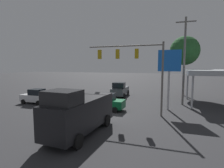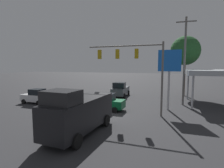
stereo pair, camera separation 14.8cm
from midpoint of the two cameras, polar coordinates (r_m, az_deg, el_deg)
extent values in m
plane|color=#2D2D30|center=(19.25, -1.72, -9.38)|extent=(200.00, 200.00, 0.00)
cylinder|color=slate|center=(18.07, 16.29, 1.38)|extent=(0.20, 0.20, 7.46)
cylinder|color=slate|center=(18.72, 4.16, 12.28)|extent=(7.90, 0.14, 0.14)
cube|color=#B79314|center=(18.35, 8.26, 9.79)|extent=(0.36, 0.28, 1.00)
sphere|color=#360505|center=(18.55, 8.39, 10.67)|extent=(0.22, 0.22, 0.22)
sphere|color=yellow|center=(18.53, 8.37, 9.75)|extent=(0.22, 0.22, 0.22)
sphere|color=black|center=(18.52, 8.36, 8.82)|extent=(0.22, 0.22, 0.22)
cube|color=#B79314|center=(18.84, 2.02, 9.75)|extent=(0.36, 0.28, 1.00)
sphere|color=#360505|center=(19.04, 2.19, 10.61)|extent=(0.22, 0.22, 0.22)
sphere|color=yellow|center=(19.01, 2.18, 9.71)|extent=(0.22, 0.22, 0.22)
sphere|color=black|center=(19.00, 2.18, 8.81)|extent=(0.22, 0.22, 0.22)
cube|color=#B79314|center=(19.53, -3.84, 9.61)|extent=(0.36, 0.28, 1.00)
sphere|color=#360505|center=(19.72, -3.64, 10.45)|extent=(0.22, 0.22, 0.22)
sphere|color=yellow|center=(19.70, -3.63, 9.58)|extent=(0.22, 0.22, 0.22)
sphere|color=black|center=(19.68, -3.63, 8.71)|extent=(0.22, 0.22, 0.22)
cylinder|color=slate|center=(24.31, 22.75, 6.69)|extent=(0.26, 0.26, 11.17)
cube|color=slate|center=(24.91, 23.24, 18.23)|extent=(2.40, 0.14, 0.14)
cube|color=#B2B7BC|center=(26.25, 32.38, 3.20)|extent=(8.44, 7.57, 0.60)
cube|color=red|center=(29.96, 30.69, 3.54)|extent=(8.44, 0.06, 0.36)
cylinder|color=#B7B7BC|center=(28.97, 23.68, -0.69)|extent=(0.24, 0.24, 3.95)
cylinder|color=#B7B7BC|center=(22.69, 25.01, -2.50)|extent=(0.24, 0.24, 3.95)
cylinder|color=#B7B7BC|center=(21.02, 18.27, 1.16)|extent=(0.24, 0.24, 6.88)
cube|color=blue|center=(20.96, 18.47, 7.25)|extent=(2.51, 0.24, 2.42)
cube|color=black|center=(21.09, 18.48, 7.24)|extent=(1.76, 0.04, 0.85)
cube|color=#474C51|center=(29.14, 2.96, -2.18)|extent=(2.19, 5.27, 1.10)
cube|color=black|center=(28.14, 2.54, -0.41)|extent=(1.90, 1.67, 0.90)
cylinder|color=black|center=(27.37, 4.19, -3.89)|extent=(0.25, 0.81, 0.80)
cylinder|color=black|center=(27.88, 0.08, -3.69)|extent=(0.25, 0.81, 0.80)
cylinder|color=black|center=(30.64, 5.57, -2.83)|extent=(0.25, 0.81, 0.80)
cylinder|color=black|center=(31.09, 1.87, -2.67)|extent=(0.25, 0.81, 0.80)
cube|color=black|center=(13.48, -9.97, -9.30)|extent=(2.74, 6.94, 2.20)
cube|color=black|center=(11.47, -15.77, -4.21)|extent=(2.23, 1.93, 0.90)
cylinder|color=black|center=(11.50, -10.91, -17.91)|extent=(0.28, 0.97, 0.96)
cylinder|color=black|center=(12.85, -19.99, -15.53)|extent=(0.28, 0.97, 0.96)
cylinder|color=black|center=(15.13, -1.45, -11.83)|extent=(0.28, 0.97, 0.96)
cylinder|color=black|center=(16.18, -9.18, -10.71)|extent=(0.28, 0.97, 0.96)
cube|color=silver|center=(25.97, -23.51, -4.12)|extent=(3.81, 1.72, 0.90)
cube|color=black|center=(25.65, -23.10, -2.35)|extent=(1.71, 1.57, 0.76)
cylinder|color=black|center=(26.30, -26.75, -5.14)|extent=(0.62, 0.22, 0.62)
cylinder|color=black|center=(27.51, -24.15, -4.55)|extent=(0.62, 0.22, 0.62)
cylinder|color=black|center=(24.61, -22.71, -5.70)|extent=(0.62, 0.22, 0.62)
cylinder|color=black|center=(25.90, -20.14, -5.02)|extent=(0.62, 0.22, 0.62)
cube|color=#0C592D|center=(20.34, -1.97, -6.28)|extent=(4.43, 1.89, 0.90)
cube|color=black|center=(20.18, -1.98, -4.06)|extent=(2.03, 1.70, 0.70)
cylinder|color=black|center=(20.20, -6.75, -7.72)|extent=(0.66, 0.23, 0.66)
cylinder|color=black|center=(21.81, -4.57, -6.66)|extent=(0.66, 0.23, 0.66)
cylinder|color=black|center=(19.12, 1.02, -8.47)|extent=(0.66, 0.23, 0.66)
cylinder|color=black|center=(20.82, 2.67, -7.26)|extent=(0.66, 0.23, 0.66)
cylinder|color=#4C331E|center=(32.15, 22.60, 1.73)|extent=(0.36, 0.36, 5.90)
sphere|color=#235628|center=(32.17, 22.94, 10.00)|extent=(4.83, 4.83, 4.83)
camera|label=1|loc=(0.07, -89.79, 0.02)|focal=28.00mm
camera|label=2|loc=(0.07, 90.21, -0.02)|focal=28.00mm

